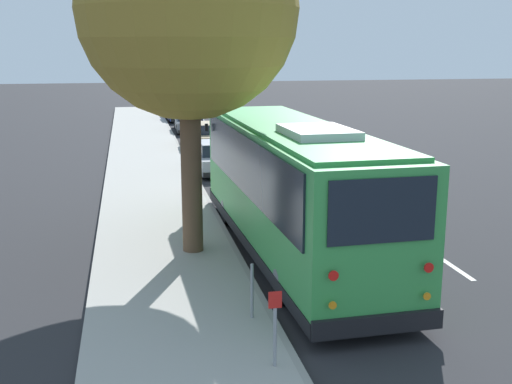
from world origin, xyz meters
The scene contains 14 objects.
ground_plane centered at (0.00, 0.00, 0.00)m, with size 160.00×160.00×0.00m, color #28282B.
sidewalk_slab centered at (0.00, 3.70, 0.07)m, with size 80.00×3.50×0.15m, color #A3A099.
curb_strip centered at (0.00, 1.87, 0.07)m, with size 80.00×0.14×0.15m, color gray.
shuttle_bus centered at (-0.53, 0.45, 1.89)m, with size 11.15×3.02×3.52m.
parked_sedan_silver centered at (10.89, 0.80, 0.60)m, with size 4.13×1.76×1.29m.
parked_sedan_tan centered at (17.42, 0.65, 0.62)m, with size 4.58×1.92×1.33m.
parked_sedan_gray centered at (24.35, 0.65, 0.59)m, with size 4.56×1.89×1.27m.
parked_sedan_blue centered at (30.41, 0.85, 0.61)m, with size 4.58×1.91×1.31m.
parked_sedan_black centered at (36.89, 0.87, 0.59)m, with size 4.30×1.81×1.27m.
sign_post_near centered at (-6.52, 2.27, 0.82)m, with size 0.06×0.22×1.29m.
sign_post_far centered at (-4.57, 2.27, 0.70)m, with size 0.06×0.06×1.09m.
fire_hydrant centered at (6.29, 2.23, 0.55)m, with size 0.22×0.22×0.81m.
lane_stripe_mid centered at (-2.06, -3.19, 0.00)m, with size 2.40×0.14×0.01m, color silver.
lane_stripe_ahead centered at (3.94, -3.19, 0.00)m, with size 2.40×0.14×0.01m, color silver.
Camera 1 is at (-15.88, 4.46, 5.27)m, focal length 45.00 mm.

